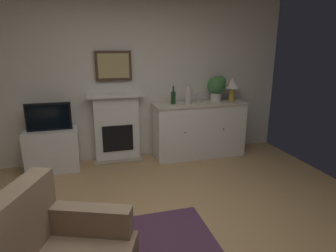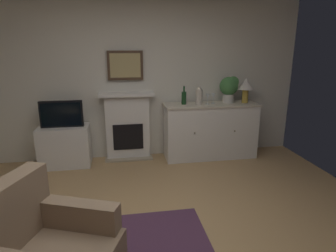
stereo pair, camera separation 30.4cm
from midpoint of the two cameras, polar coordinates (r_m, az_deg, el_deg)
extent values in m
cube|color=silver|center=(4.72, -9.98, 11.24)|extent=(5.32, 0.06, 2.96)
cube|color=white|center=(4.75, -11.85, -0.53)|extent=(0.70, 0.18, 1.05)
cube|color=tan|center=(4.82, -11.42, -6.68)|extent=(0.77, 0.20, 0.03)
cube|color=black|center=(4.70, -11.67, -2.43)|extent=(0.48, 0.02, 0.42)
cube|color=white|center=(4.61, -12.20, 5.95)|extent=(0.87, 0.27, 0.05)
cube|color=#473323|center=(4.62, -12.57, 11.49)|extent=(0.55, 0.03, 0.45)
cube|color=tan|center=(4.61, -12.56, 11.48)|extent=(0.47, 0.01, 0.37)
cube|color=white|center=(4.87, 4.39, -0.90)|extent=(1.50, 0.45, 0.88)
cube|color=beige|center=(4.76, 4.51, 4.35)|extent=(1.53, 0.48, 0.03)
sphere|color=brown|center=(4.54, 1.50, -1.30)|extent=(0.02, 0.02, 0.02)
sphere|color=brown|center=(4.77, 9.10, -0.67)|extent=(0.02, 0.02, 0.02)
cylinder|color=#B79338|center=(4.96, 10.76, 6.05)|extent=(0.10, 0.10, 0.22)
cone|color=silver|center=(4.93, 10.88, 8.34)|extent=(0.26, 0.26, 0.18)
cylinder|color=#193F1E|center=(4.63, -0.84, 5.54)|extent=(0.08, 0.08, 0.20)
cylinder|color=#193F1E|center=(4.61, -0.85, 7.31)|extent=(0.03, 0.03, 0.09)
cylinder|color=silver|center=(4.71, 3.77, 4.45)|extent=(0.06, 0.06, 0.00)
cylinder|color=silver|center=(4.70, 3.78, 5.02)|extent=(0.01, 0.01, 0.09)
cone|color=silver|center=(4.68, 3.80, 5.99)|extent=(0.07, 0.07, 0.07)
cylinder|color=silver|center=(4.79, 4.82, 4.62)|extent=(0.06, 0.06, 0.00)
cylinder|color=silver|center=(4.78, 4.84, 5.18)|extent=(0.01, 0.01, 0.09)
cone|color=silver|center=(4.77, 4.86, 6.13)|extent=(0.07, 0.07, 0.07)
cylinder|color=beige|center=(4.62, 2.12, 5.74)|extent=(0.11, 0.11, 0.24)
sphere|color=beige|center=(4.60, 2.14, 7.22)|extent=(0.08, 0.08, 0.08)
cube|color=white|center=(4.70, -23.50, -4.40)|extent=(0.75, 0.42, 0.63)
cube|color=black|center=(4.54, -24.23, 1.65)|extent=(0.62, 0.06, 0.40)
cube|color=black|center=(4.51, -24.29, 1.55)|extent=(0.57, 0.01, 0.35)
cylinder|color=beige|center=(4.90, 7.64, 5.60)|extent=(0.18, 0.18, 0.14)
sphere|color=#3D753D|center=(4.87, 7.72, 7.91)|extent=(0.30, 0.30, 0.30)
sphere|color=#3D753D|center=(4.86, 8.55, 8.70)|extent=(0.18, 0.18, 0.18)
cube|color=#8C7259|center=(2.32, -31.15, -16.57)|extent=(0.43, 0.77, 0.50)
cube|color=#8C7259|center=(2.45, -19.59, -17.04)|extent=(0.72, 0.40, 0.22)
camera|label=1|loc=(0.15, -92.86, -0.80)|focal=30.98mm
camera|label=2|loc=(0.15, 87.14, 0.80)|focal=30.98mm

